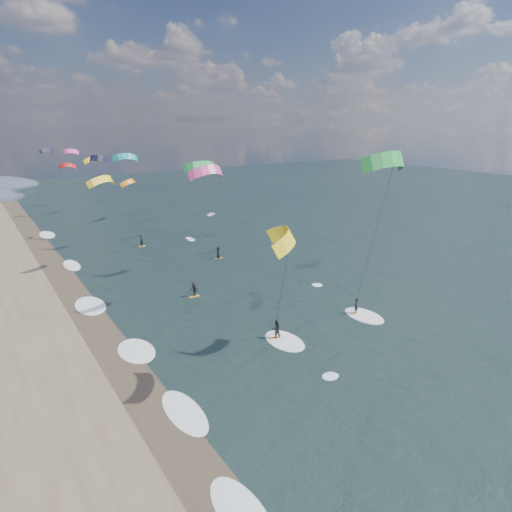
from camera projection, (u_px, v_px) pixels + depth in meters
ground at (372, 403)px, 27.71m from camera, size 260.00×260.00×0.00m
wet_sand_strip at (139, 388)px, 29.17m from camera, size 3.00×240.00×0.00m
kitesurfer_near_a at (386, 203)px, 31.56m from camera, size 7.42×8.19×15.93m
kitesurfer_near_b at (287, 275)px, 29.11m from camera, size 6.66×9.19×12.04m
far_kitesurfers at (189, 264)px, 51.95m from camera, size 9.49×21.82×1.68m
bg_kite_field at (105, 162)px, 66.59m from camera, size 15.02×78.30×7.67m
shoreline_surf at (133, 353)px, 33.56m from camera, size 2.40×79.40×0.11m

